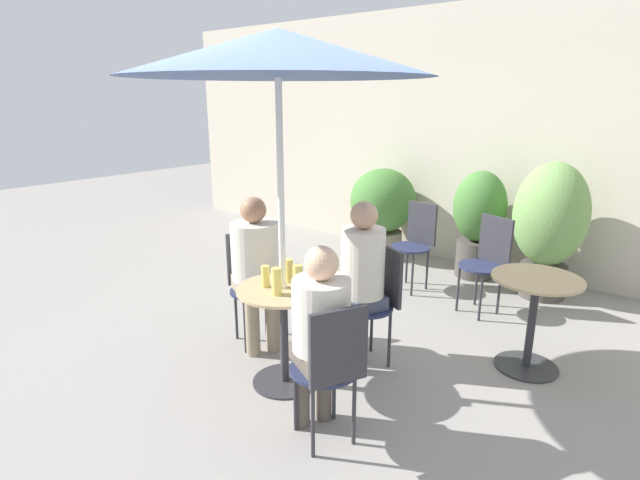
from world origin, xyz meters
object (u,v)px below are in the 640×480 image
Objects in this scene: cafe_table_far at (533,308)px; bistro_chair_3 at (488,255)px; bistro_chair_1 at (377,294)px; bistro_chair_2 at (251,277)px; cafe_table_near at (284,320)px; beer_glass_0 at (298,278)px; seated_person_1 at (361,270)px; bistro_chair_4 at (416,238)px; bistro_chair_0 at (331,363)px; seated_person_0 at (320,325)px; beer_glass_2 at (265,276)px; potted_plant_1 at (479,218)px; potted_plant_2 at (550,222)px; potted_plant_0 at (383,206)px; beer_glass_1 at (289,270)px; umbrella at (278,54)px; beer_glass_3 at (277,281)px; seated_person_2 at (256,261)px.

bistro_chair_3 is (-0.66, 0.81, 0.06)m from cafe_table_far.
bistro_chair_3 is at bearing 129.27° from cafe_table_far.
bistro_chair_1 is 1.00× the size of bistro_chair_2.
beer_glass_0 reaches higher than cafe_table_near.
cafe_table_far is 1.30m from seated_person_1.
bistro_chair_3 is 1.00× the size of bistro_chair_4.
seated_person_0 is at bearing -90.00° from bistro_chair_0.
beer_glass_0 is 1.25× the size of beer_glass_2.
bistro_chair_4 is 0.76× the size of potted_plant_1.
beer_glass_2 is 0.11× the size of potted_plant_2.
cafe_table_near is 3.13m from potted_plant_0.
potted_plant_2 is at bearing -158.65° from bistro_chair_0.
bistro_chair_1 is at bearing 56.31° from beer_glass_1.
potted_plant_0 is (-0.95, 3.00, -0.16)m from beer_glass_2.
bistro_chair_2 is 0.38× the size of umbrella.
beer_glass_0 is at bearing -29.87° from beer_glass_1.
bistro_chair_1 is at bearing -146.47° from cafe_table_far.
seated_person_0 is at bearing -45.12° from seated_person_1.
seated_person_1 is 6.91× the size of beer_glass_3.
seated_person_2 is 0.55m from beer_glass_2.
seated_person_0 reaches higher than bistro_chair_2.
beer_glass_3 is at bearing -95.30° from bistro_chair_2.
bistro_chair_1 is 0.73× the size of seated_person_2.
beer_glass_3 is (0.16, -0.06, 0.02)m from beer_glass_2.
seated_person_2 is 7.50× the size of beer_glass_1.
beer_glass_3 is (-0.28, -0.79, 0.27)m from bistro_chair_1.
bistro_chair_1 is at bearing -58.38° from potted_plant_0.
seated_person_1 is 0.70m from beer_glass_3.
bistro_chair_0 is 0.81× the size of potted_plant_0.
bistro_chair_3 is 0.76× the size of potted_plant_1.
potted_plant_1 is at bearing 8.33° from bistro_chair_2.
potted_plant_2 reaches higher than seated_person_1.
bistro_chair_1 is 0.98m from seated_person_0.
cafe_table_far is at bearing -77.29° from potted_plant_2.
cafe_table_far is 1.61m from potted_plant_2.
potted_plant_1 reaches higher than bistro_chair_4.
cafe_table_far is 1.76m from seated_person_0.
cafe_table_near is 0.76m from bistro_chair_1.
bistro_chair_1 is 2.66m from potted_plant_0.
beer_glass_1 is at bearing -70.25° from potted_plant_0.
seated_person_2 is at bearing -93.35° from bistro_chair_4.
cafe_table_far is 0.61× the size of seated_person_0.
bistro_chair_1 is 6.10× the size of beer_glass_2.
potted_plant_1 reaches higher than cafe_table_near.
bistro_chair_4 is at bearing -151.55° from potted_plant_2.
seated_person_2 is 1.11× the size of potted_plant_0.
bistro_chair_2 is at bearing -122.62° from potted_plant_2.
umbrella reaches higher than bistro_chair_0.
seated_person_2 is at bearing -134.84° from seated_person_1.
beer_glass_3 is at bearing -65.84° from cafe_table_near.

